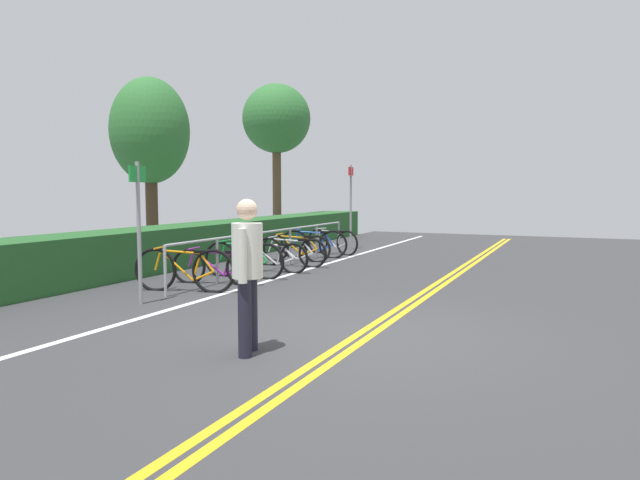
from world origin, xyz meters
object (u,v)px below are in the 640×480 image
Objects in this scene: bicycle_4 at (290,252)px; tree_far_right at (276,120)px; bicycle_0 at (184,270)px; bicycle_2 at (244,260)px; pedestrian at (247,266)px; bicycle_1 at (216,267)px; sign_post_near at (139,219)px; tree_mid at (150,132)px; bike_rack at (275,240)px; bicycle_7 at (332,242)px; sign_post_far at (351,199)px; bicycle_5 at (296,248)px; bicycle_6 at (314,244)px; bicycle_3 at (270,257)px.

tree_far_right reaches higher than bicycle_4.
bicycle_0 is 1.00× the size of bicycle_2.
bicycle_1 is at bearing 38.75° from pedestrian.
pedestrian is 3.28m from sign_post_near.
tree_mid reaches higher than sign_post_near.
pedestrian reaches higher than bike_rack.
sign_post_far is (1.33, -0.01, 1.12)m from bicycle_7.
bicycle_0 is at bearing -134.46° from tree_mid.
bicycle_7 is 0.30× the size of tree_far_right.
bicycle_5 is 0.84m from bicycle_6.
sign_post_near reaches higher than bicycle_2.
bike_rack is 1.33× the size of tree_far_right.
bicycle_2 is 5.31m from pedestrian.
bicycle_6 is (5.29, 0.06, -0.01)m from bicycle_0.
tree_far_right is (11.70, 4.05, 2.92)m from sign_post_near.
bicycle_5 is 0.80× the size of sign_post_near.
bicycle_5 is at bearing 18.39° from bicycle_4.
sign_post_near is (-6.42, -0.12, 0.93)m from bicycle_6.
bicycle_0 is at bearing -179.40° from bicycle_6.
sign_post_far reaches higher than bicycle_0.
sign_post_near is (-4.73, 0.09, 0.96)m from bicycle_4.
bicycle_5 is 1.02× the size of bicycle_6.
bicycle_2 reaches higher than bicycle_4.
bicycle_6 is at bearing 1.89° from bike_rack.
bicycle_1 is at bearing -178.81° from bicycle_6.
bicycle_1 is 6.82m from sign_post_far.
bicycle_3 is at bearing -177.98° from bicycle_7.
bicycle_5 is 3.34m from sign_post_far.
bicycle_2 is 3.56m from bicycle_6.
sign_post_near reaches higher than pedestrian.
bike_rack is 3.44× the size of sign_post_near.
bicycle_1 is 1.00× the size of bicycle_5.
tree_far_right is (13.29, 6.90, 3.28)m from pedestrian.
bicycle_2 is at bearing -179.57° from sign_post_far.
bicycle_3 is 1.04× the size of bicycle_6.
bike_rack is 4.54m from sign_post_far.
bicycle_5 is at bearing 4.56° from bicycle_2.
bicycle_3 is 1.01× the size of bicycle_4.
bicycle_1 is at bearing 177.45° from bicycle_4.
bicycle_3 is 1.83m from bicycle_5.
pedestrian is at bearing -119.12° from sign_post_near.
tree_far_right reaches higher than bicycle_5.
bicycle_2 is at bearing -119.04° from tree_mid.
tree_far_right is (7.44, 4.00, 3.58)m from bike_rack.
bicycle_6 is (3.55, 0.14, 0.00)m from bicycle_2.
bicycle_3 is 3.62m from bicycle_7.
bicycle_0 is at bearing 177.58° from bicycle_1.
bicycle_4 is at bearing -96.78° from tree_mid.
bicycle_3 is at bearing -4.87° from bicycle_2.
sign_post_near is (-5.59, -0.19, 0.96)m from bicycle_5.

